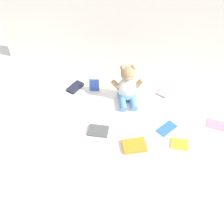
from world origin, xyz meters
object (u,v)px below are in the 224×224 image
Objects in this scene: book_case_5 at (75,87)px; book_case_8 at (69,110)px; book_case_3 at (98,131)px; book_case_7 at (167,128)px; teddy_bear at (127,87)px; book_case_2 at (94,85)px; book_case_1 at (180,144)px; book_case_0 at (216,125)px; book_case_4 at (134,146)px; book_case_6 at (164,92)px.

book_case_5 is 1.27× the size of book_case_8.
book_case_7 is (0.40, 0.09, -0.00)m from book_case_3.
book_case_2 is at bearing 154.87° from teddy_bear.
book_case_2 reaches higher than book_case_1.
book_case_0 is at bearing 156.98° from book_case_8.
book_case_3 is 0.94× the size of book_case_7.
book_case_7 is (-0.08, 0.11, -0.00)m from book_case_1.
book_case_3 is (-0.69, -0.18, 0.00)m from book_case_0.
book_case_5 is (-0.47, 0.43, -0.00)m from book_case_4.
book_case_7 is at bearing -33.52° from book_case_2.
book_case_1 is at bearing -57.92° from teddy_bear.
book_case_1 is at bearing -38.39° from book_case_2.
book_case_8 is at bearing -134.60° from book_case_4.
book_case_6 is 1.01× the size of book_case_8.
book_case_5 is at bearing 33.55° from book_case_6.
teddy_bear reaches higher than book_case_5.
teddy_bear is at bearing -178.07° from book_case_8.
book_case_1 is at bearing 83.56° from book_case_4.
book_case_4 is at bearing -109.64° from book_case_3.
book_case_6 is at bearing 1.05° from book_case_2.
book_case_1 is 0.69m from book_case_2.
book_case_0 and book_case_7 have the same top height.
book_case_7 is at bearing -64.12° from book_case_0.
book_case_4 reaches higher than book_case_5.
book_case_4 is 0.63m from book_case_5.
book_case_2 is at bearing 59.07° from book_case_1.
book_case_1 reaches higher than book_case_0.
book_case_3 is at bearing -79.53° from book_case_2.
book_case_7 is at bearing 122.89° from book_case_6.
book_case_5 is at bearing 32.33° from book_case_3.
book_case_6 is at bearing 15.60° from book_case_1.
book_case_6 is (0.61, 0.06, -0.00)m from book_case_5.
book_case_6 is at bearing 7.39° from teddy_bear.
book_case_1 and book_case_3 have the same top height.
book_case_3 is at bearing 76.05° from book_case_6.
book_case_8 is at bearing 79.60° from book_case_1.
teddy_bear is 0.41m from book_case_4.
book_case_1 is 0.44m from book_case_6.
book_case_7 and book_case_8 have the same top height.
book_case_3 is at bearing -127.85° from book_case_7.
book_case_1 is 0.48m from book_case_3.
book_case_7 is 0.62m from book_case_8.
book_case_7 is at bearing 150.54° from book_case_8.
book_case_2 reaches higher than book_case_0.
book_case_3 is 1.23× the size of book_case_6.
book_case_2 is at bearing 14.41° from book_case_3.
book_case_1 is 0.71m from book_case_8.
book_case_3 is 0.98× the size of book_case_5.
book_case_0 is 0.29m from book_case_1.
teddy_bear is 2.73× the size of book_case_1.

